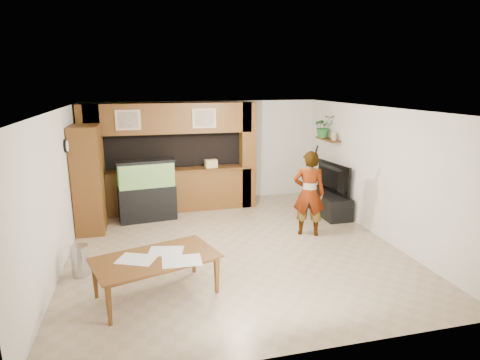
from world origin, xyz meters
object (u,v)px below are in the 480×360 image
object	(u,v)px
aquarium	(147,191)
pantry_cabinet	(88,179)
person	(309,193)
television	(329,178)
dining_table	(157,277)

from	to	relation	value
aquarium	pantry_cabinet	bearing A→B (deg)	-168.28
person	television	bearing A→B (deg)	-108.62
aquarium	dining_table	distance (m)	3.53
pantry_cabinet	aquarium	size ratio (longest dim) A/B	1.59
person	dining_table	bearing A→B (deg)	52.31
dining_table	pantry_cabinet	bearing A→B (deg)	93.74
television	dining_table	bearing A→B (deg)	118.00
pantry_cabinet	person	distance (m)	4.55
aquarium	person	world-z (taller)	person
television	dining_table	distance (m)	5.11
pantry_cabinet	dining_table	size ratio (longest dim) A/B	1.28
television	dining_table	size ratio (longest dim) A/B	0.71
person	pantry_cabinet	bearing A→B (deg)	5.54
aquarium	dining_table	xyz separation A→B (m)	(0.05, -3.51, -0.37)
pantry_cabinet	aquarium	distance (m)	1.30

